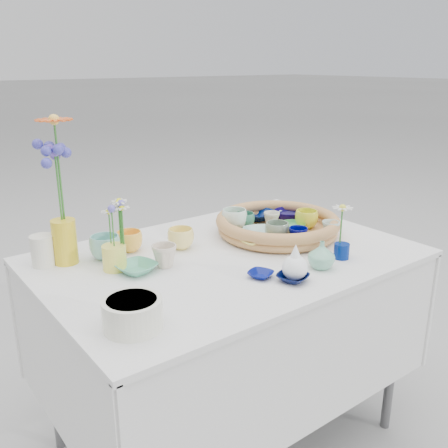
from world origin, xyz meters
TOP-DOWN VIEW (x-y plane):
  - ground at (0.00, 0.00)m, footprint 80.00×80.00m
  - display_table at (0.00, 0.00)m, footprint 1.26×0.86m
  - wicker_tray at (0.28, 0.05)m, footprint 0.47×0.47m
  - tray_ceramic_0 at (0.31, 0.20)m, footprint 0.16×0.16m
  - tray_ceramic_1 at (0.41, 0.12)m, footprint 0.12×0.12m
  - tray_ceramic_2 at (0.39, 0.00)m, footprint 0.11×0.11m
  - tray_ceramic_3 at (0.32, 0.01)m, footprint 0.13×0.13m
  - tray_ceramic_4 at (0.20, -0.04)m, footprint 0.09×0.09m
  - tray_ceramic_5 at (0.18, 0.04)m, footprint 0.15×0.15m
  - tray_ceramic_6 at (0.16, 0.16)m, footprint 0.12×0.12m
  - tray_ceramic_7 at (0.29, 0.09)m, footprint 0.08×0.08m
  - tray_ceramic_8 at (0.42, 0.22)m, footprint 0.12×0.12m
  - tray_ceramic_9 at (0.23, -0.11)m, footprint 0.08×0.08m
  - tray_ceramic_10 at (0.10, -0.01)m, footprint 0.09×0.09m
  - tray_ceramic_11 at (0.38, -0.13)m, footprint 0.09×0.09m
  - tray_ceramic_12 at (0.20, 0.15)m, footprint 0.08×0.08m
  - loose_ceramic_0 at (-0.25, 0.23)m, footprint 0.10×0.10m
  - loose_ceramic_1 at (-0.10, 0.15)m, footprint 0.10×0.10m
  - loose_ceramic_2 at (-0.32, 0.05)m, footprint 0.14×0.14m
  - loose_ceramic_3 at (-0.23, 0.04)m, footprint 0.09×0.09m
  - loose_ceramic_4 at (-0.04, -0.21)m, footprint 0.10×0.10m
  - loose_ceramic_5 at (-0.35, 0.22)m, footprint 0.14×0.14m
  - loose_ceramic_6 at (0.02, -0.29)m, footprint 0.12×0.12m
  - fluted_bowl at (-0.49, -0.25)m, footprint 0.16×0.16m
  - bud_vase_paleblue at (0.04, -0.29)m, footprint 0.08×0.08m
  - bud_vase_seafoam at (0.17, -0.28)m, footprint 0.10×0.10m
  - bud_vase_cobalt at (0.29, -0.26)m, footprint 0.06×0.06m
  - single_daisy at (0.29, -0.25)m, footprint 0.10×0.10m
  - tall_vase_yellow at (-0.47, 0.26)m, footprint 0.10×0.10m
  - gerbera at (-0.46, 0.27)m, footprint 0.17×0.17m
  - hydrangea at (-0.47, 0.27)m, footprint 0.11×0.11m
  - white_pitcher at (-0.54, 0.28)m, footprint 0.11×0.08m
  - daisy_cup at (-0.37, 0.11)m, footprint 0.10×0.10m
  - daisy_posy at (-0.35, 0.12)m, footprint 0.09×0.09m

SIDE VIEW (x-z plane):
  - ground at x=0.00m, z-range 0.00..0.00m
  - display_table at x=0.00m, z-range -0.38..0.38m
  - loose_ceramic_4 at x=-0.04m, z-range 0.77..0.78m
  - loose_ceramic_6 at x=0.02m, z-range 0.77..0.79m
  - loose_ceramic_2 at x=-0.32m, z-range 0.77..0.79m
  - bud_vase_cobalt at x=0.29m, z-range 0.77..0.82m
  - tray_ceramic_10 at x=0.10m, z-range 0.78..0.81m
  - tray_ceramic_8 at x=0.42m, z-range 0.78..0.81m
  - tray_ceramic_5 at x=0.18m, z-range 0.78..0.81m
  - tray_ceramic_3 at x=0.32m, z-range 0.78..0.81m
  - tray_ceramic_0 at x=0.31m, z-range 0.78..0.82m
  - loose_ceramic_0 at x=-0.25m, z-range 0.77..0.84m
  - tray_ceramic_1 at x=0.41m, z-range 0.78..0.82m
  - loose_ceramic_1 at x=-0.10m, z-range 0.77..0.84m
  - loose_ceramic_3 at x=-0.23m, z-range 0.77..0.84m
  - wicker_tray at x=0.28m, z-range 0.77..0.84m
  - fluted_bowl at x=-0.49m, z-range 0.77..0.84m
  - loose_ceramic_5 at x=-0.35m, z-range 0.77..0.85m
  - daisy_cup at x=-0.37m, z-range 0.77..0.85m
  - bud_vase_seafoam at x=0.17m, z-range 0.77..0.86m
  - tray_ceramic_7 at x=0.29m, z-range 0.78..0.84m
  - tray_ceramic_12 at x=0.20m, z-range 0.78..0.84m
  - tray_ceramic_11 at x=0.38m, z-range 0.78..0.84m
  - tray_ceramic_9 at x=0.23m, z-range 0.78..0.85m
  - white_pitcher at x=-0.54m, z-range 0.77..0.87m
  - tray_ceramic_4 at x=0.20m, z-range 0.78..0.85m
  - tray_ceramic_2 at x=0.39m, z-range 0.78..0.85m
  - tray_ceramic_6 at x=0.16m, z-range 0.78..0.86m
  - bud_vase_paleblue at x=0.04m, z-range 0.77..0.89m
  - tall_vase_yellow at x=-0.47m, z-range 0.77..0.91m
  - single_daisy at x=0.29m, z-range 0.81..0.95m
  - daisy_posy at x=-0.35m, z-range 0.85..1.00m
  - hydrangea at x=-0.47m, z-range 0.87..1.17m
  - gerbera at x=-0.46m, z-range 0.90..1.24m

